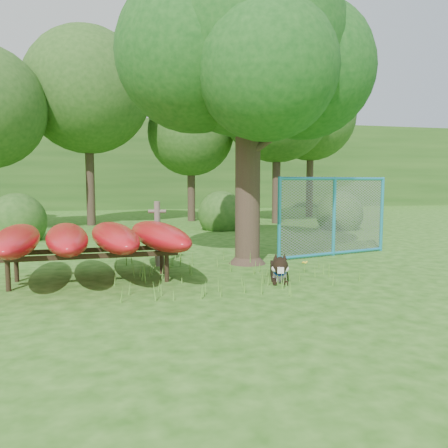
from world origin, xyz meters
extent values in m
plane|color=#215410|center=(0.00, 0.00, 0.00)|extent=(80.00, 80.00, 0.00)
cylinder|color=#33251B|center=(0.95, 2.04, 2.20)|extent=(0.73, 0.73, 4.41)
cone|color=#33251B|center=(0.95, 2.04, 0.22)|extent=(1.10, 1.10, 0.44)
sphere|color=#144815|center=(0.95, 2.04, 4.93)|extent=(4.23, 4.23, 4.23)
sphere|color=#144815|center=(2.29, 2.07, 4.41)|extent=(3.17, 3.17, 3.17)
sphere|color=#144815|center=(-0.24, 2.13, 4.58)|extent=(3.35, 3.35, 3.35)
sphere|color=#144815|center=(0.97, 0.89, 4.05)|extent=(2.82, 2.82, 2.82)
sphere|color=#144815|center=(0.82, 3.13, 5.29)|extent=(3.00, 3.00, 3.00)
cylinder|color=#33251B|center=(1.44, 1.84, 2.82)|extent=(1.25, 0.19, 0.94)
cylinder|color=#33251B|center=(0.61, 2.36, 3.17)|extent=(0.75, 0.90, 0.90)
cylinder|color=brown|center=(-1.06, 2.21, 0.72)|extent=(0.16, 0.16, 1.43)
cylinder|color=brown|center=(-1.06, 2.21, 1.21)|extent=(0.39, 0.15, 0.08)
cylinder|color=black|center=(-3.74, 0.56, 0.26)|extent=(0.09, 0.09, 0.52)
cylinder|color=black|center=(-1.04, 0.62, 0.26)|extent=(0.09, 0.09, 0.52)
cylinder|color=black|center=(-3.76, 1.29, 0.26)|extent=(0.09, 0.09, 0.52)
cylinder|color=black|center=(-1.06, 1.35, 0.26)|extent=(0.09, 0.09, 0.52)
cube|color=black|center=(-2.39, 0.59, 0.54)|extent=(3.12, 0.16, 0.08)
cube|color=black|center=(-2.41, 1.32, 0.54)|extent=(3.12, 0.16, 0.08)
ellipsoid|color=red|center=(-3.65, 0.93, 0.83)|extent=(1.02, 3.17, 0.50)
ellipsoid|color=red|center=(-2.82, 0.95, 0.83)|extent=(1.12, 3.19, 0.50)
ellipsoid|color=red|center=(-1.98, 0.97, 0.83)|extent=(1.22, 3.20, 0.50)
ellipsoid|color=red|center=(-1.15, 0.99, 0.83)|extent=(1.33, 3.20, 0.50)
cube|color=black|center=(1.11, 0.45, 0.14)|extent=(0.52, 0.84, 0.27)
cube|color=white|center=(1.00, 0.12, 0.12)|extent=(0.29, 0.23, 0.25)
sphere|color=black|center=(0.94, -0.07, 0.34)|extent=(0.29, 0.29, 0.29)
cube|color=white|center=(0.90, -0.20, 0.29)|extent=(0.16, 0.19, 0.10)
sphere|color=white|center=(0.85, -0.06, 0.29)|extent=(0.14, 0.14, 0.14)
sphere|color=white|center=(1.02, -0.12, 0.29)|extent=(0.14, 0.14, 0.14)
cone|color=black|center=(0.88, 0.00, 0.50)|extent=(0.15, 0.16, 0.14)
cone|color=black|center=(1.03, -0.05, 0.50)|extent=(0.11, 0.13, 0.14)
cylinder|color=black|center=(0.85, -0.01, 0.06)|extent=(0.18, 0.35, 0.08)
cylinder|color=black|center=(1.05, -0.07, 0.06)|extent=(0.18, 0.35, 0.08)
sphere|color=black|center=(1.29, 0.84, 0.25)|extent=(0.18, 0.18, 0.18)
torus|color=blue|center=(0.97, 0.02, 0.27)|extent=(0.29, 0.17, 0.28)
cylinder|color=#2999BF|center=(1.76, 2.15, 0.99)|extent=(0.11, 0.11, 1.98)
cylinder|color=#2999BF|center=(3.37, 2.53, 0.99)|extent=(0.11, 0.11, 1.98)
cylinder|color=#2999BF|center=(4.97, 2.91, 0.99)|extent=(0.11, 0.11, 1.98)
cylinder|color=#2999BF|center=(3.37, 2.53, 1.93)|extent=(3.22, 0.83, 0.08)
cylinder|color=#2999BF|center=(3.37, 2.53, 0.05)|extent=(3.22, 0.83, 0.08)
plane|color=gray|center=(3.37, 2.53, 0.99)|extent=(3.21, 0.76, 3.29)
cylinder|color=#548C2E|center=(1.78, 0.73, 0.11)|extent=(0.02, 0.02, 0.22)
sphere|color=yellow|center=(1.78, 0.73, 0.22)|extent=(0.04, 0.04, 0.04)
sphere|color=yellow|center=(1.83, 0.73, 0.23)|extent=(0.04, 0.04, 0.04)
sphere|color=yellow|center=(1.76, 0.77, 0.21)|extent=(0.04, 0.04, 0.04)
sphere|color=yellow|center=(1.78, 0.69, 0.22)|extent=(0.04, 0.04, 0.04)
sphere|color=yellow|center=(1.75, 0.72, 0.23)|extent=(0.04, 0.04, 0.04)
cylinder|color=#33251B|center=(-3.00, 12.00, 2.62)|extent=(0.36, 0.36, 5.25)
sphere|color=#254D18|center=(-3.00, 12.00, 5.62)|extent=(5.20, 5.20, 5.20)
cylinder|color=#33251B|center=(1.50, 13.00, 1.92)|extent=(0.36, 0.36, 3.85)
sphere|color=#254D18|center=(1.50, 13.00, 4.12)|extent=(4.00, 4.00, 4.00)
cylinder|color=#33251B|center=(5.00, 11.00, 2.38)|extent=(0.36, 0.36, 4.76)
sphere|color=#254D18|center=(5.00, 11.00, 5.10)|extent=(4.80, 4.80, 4.80)
cylinder|color=#33251B|center=(8.00, 14.00, 2.45)|extent=(0.36, 0.36, 4.90)
sphere|color=#254D18|center=(8.00, 14.00, 5.25)|extent=(4.60, 4.60, 4.60)
sphere|color=#254D18|center=(-5.00, 7.50, 0.00)|extent=(1.80, 1.80, 1.80)
sphere|color=#254D18|center=(6.50, 8.00, 0.00)|extent=(1.80, 1.80, 1.80)
sphere|color=#254D18|center=(2.00, 9.00, 0.00)|extent=(1.80, 1.80, 1.80)
cube|color=#254D18|center=(0.00, 28.00, 3.00)|extent=(80.00, 12.00, 6.00)
camera|label=1|loc=(-1.91, -7.40, 1.86)|focal=35.00mm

